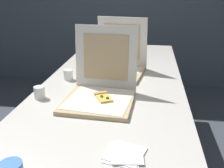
% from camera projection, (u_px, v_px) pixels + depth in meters
% --- Properties ---
extents(table, '(0.91, 2.34, 0.73)m').
position_uv_depth(table, '(113.00, 89.00, 1.73)').
color(table, beige).
rests_on(table, ground).
extents(pizza_box_front, '(0.39, 0.42, 0.39)m').
position_uv_depth(pizza_box_front, '(100.00, 91.00, 1.45)').
color(pizza_box_front, tan).
rests_on(pizza_box_front, table).
extents(pizza_box_middle, '(0.42, 0.42, 0.39)m').
position_uv_depth(pizza_box_middle, '(118.00, 65.00, 1.89)').
color(pizza_box_middle, tan).
rests_on(pizza_box_middle, table).
extents(cup_white_near_left, '(0.06, 0.06, 0.07)m').
position_uv_depth(cup_white_near_left, '(39.00, 92.00, 1.47)').
color(cup_white_near_left, white).
rests_on(cup_white_near_left, table).
extents(cup_white_mid, '(0.06, 0.06, 0.07)m').
position_uv_depth(cup_white_mid, '(68.00, 75.00, 1.76)').
color(cup_white_mid, white).
rests_on(cup_white_mid, table).
extents(napkin_pile, '(0.17, 0.17, 0.01)m').
position_uv_depth(napkin_pile, '(125.00, 154.00, 0.99)').
color(napkin_pile, white).
rests_on(napkin_pile, table).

